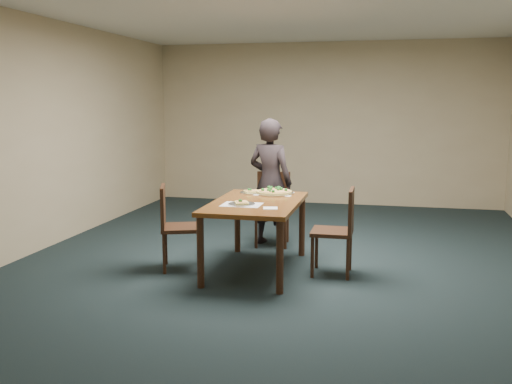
% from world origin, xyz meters
% --- Properties ---
extents(ground, '(8.00, 8.00, 0.00)m').
position_xyz_m(ground, '(0.00, 0.00, 0.00)').
color(ground, black).
rests_on(ground, ground).
extents(room_shell, '(8.00, 8.00, 8.00)m').
position_xyz_m(room_shell, '(0.00, 0.00, 1.74)').
color(room_shell, tan).
rests_on(room_shell, ground).
extents(dining_table, '(0.90, 1.50, 0.75)m').
position_xyz_m(dining_table, '(-0.25, -0.24, 0.66)').
color(dining_table, '#592F11').
rests_on(dining_table, ground).
extents(chair_far, '(0.46, 0.46, 0.91)m').
position_xyz_m(chair_far, '(-0.31, 0.94, 0.52)').
color(chair_far, black).
rests_on(chair_far, ground).
extents(chair_left, '(0.54, 0.54, 0.91)m').
position_xyz_m(chair_left, '(-1.12, -0.38, 0.52)').
color(chair_left, black).
rests_on(chair_left, ground).
extents(chair_right, '(0.42, 0.42, 0.91)m').
position_xyz_m(chair_right, '(0.63, -0.19, 0.52)').
color(chair_right, black).
rests_on(chair_right, ground).
extents(diner, '(0.67, 0.53, 1.59)m').
position_xyz_m(diner, '(-0.33, 0.90, 0.79)').
color(diner, black).
rests_on(diner, ground).
extents(placemat_main, '(0.42, 0.32, 0.00)m').
position_xyz_m(placemat_main, '(-0.16, 0.29, 0.75)').
color(placemat_main, white).
rests_on(placemat_main, dining_table).
extents(placemat_near, '(0.40, 0.30, 0.00)m').
position_xyz_m(placemat_near, '(-0.35, -0.46, 0.75)').
color(placemat_near, white).
rests_on(placemat_near, dining_table).
extents(pizza_pan, '(0.44, 0.44, 0.07)m').
position_xyz_m(pizza_pan, '(-0.16, 0.30, 0.77)').
color(pizza_pan, silver).
rests_on(pizza_pan, dining_table).
extents(slice_plate_near, '(0.28, 0.28, 0.06)m').
position_xyz_m(slice_plate_near, '(-0.35, -0.46, 0.76)').
color(slice_plate_near, silver).
rests_on(slice_plate_near, dining_table).
extents(slice_plate_far, '(0.28, 0.28, 0.06)m').
position_xyz_m(slice_plate_far, '(-0.43, 0.29, 0.76)').
color(slice_plate_far, silver).
rests_on(slice_plate_far, dining_table).
extents(napkin, '(0.17, 0.17, 0.01)m').
position_xyz_m(napkin, '(-0.02, -0.60, 0.75)').
color(napkin, white).
rests_on(napkin, dining_table).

